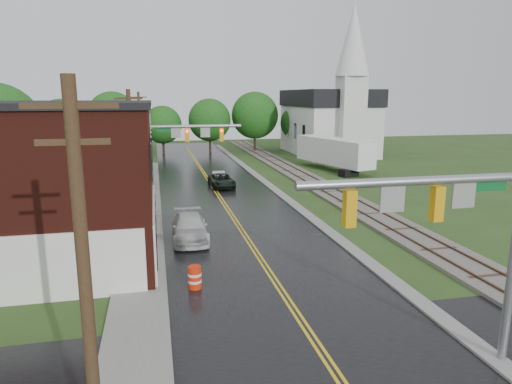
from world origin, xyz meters
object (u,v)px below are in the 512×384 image
object	(u,v)px
tree_left_e	(122,129)
traffic_signal_far	(178,142)
brick_building	(9,186)
suv_dark	(222,181)
sedan_silver	(219,178)
construction_barrel	(195,278)
utility_pole_b	(132,154)
church	(331,115)
utility_pole_a	(85,284)
semi_trailer	(334,151)
pickup_white	(190,228)
traffic_signal_near	(458,220)
utility_pole_c	(140,130)
tree_left_c	(68,136)

from	to	relation	value
tree_left_e	traffic_signal_far	bearing A→B (deg)	-74.11
brick_building	tree_left_e	distance (m)	31.12
suv_dark	sedan_silver	xyz separation A→B (m)	(0.00, 2.03, -0.05)
brick_building	construction_barrel	distance (m)	10.69
utility_pole_b	suv_dark	bearing A→B (deg)	54.83
church	utility_pole_b	size ratio (longest dim) A/B	2.22
utility_pole_a	semi_trailer	xyz separation A→B (m)	(21.83, 40.02, -2.50)
brick_building	church	distance (m)	50.58
traffic_signal_far	suv_dark	bearing A→B (deg)	53.59
suv_dark	sedan_silver	size ratio (longest dim) A/B	1.28
brick_building	pickup_white	distance (m)	9.96
traffic_signal_far	utility_pole_b	size ratio (longest dim) A/B	0.82
brick_building	pickup_white	bearing A→B (deg)	14.12
traffic_signal_near	utility_pole_b	xyz separation A→B (m)	(-10.27, 20.00, -0.25)
utility_pole_c	tree_left_e	distance (m)	2.79
semi_trailer	traffic_signal_near	bearing A→B (deg)	-106.91
utility_pole_c	suv_dark	distance (m)	14.15
suv_dark	semi_trailer	bearing A→B (deg)	24.64
utility_pole_a	tree_left_c	xyz separation A→B (m)	(-7.05, 39.90, -0.21)
utility_pole_c	semi_trailer	world-z (taller)	utility_pole_c
utility_pole_a	construction_barrel	xyz separation A→B (m)	(3.05, 10.00, -4.19)
pickup_white	semi_trailer	bearing A→B (deg)	51.99
tree_left_c	church	bearing A→B (deg)	22.24
brick_building	tree_left_c	size ratio (longest dim) A/B	1.87
utility_pole_c	tree_left_e	xyz separation A→B (m)	(-2.05, 1.90, 0.09)
brick_building	tree_left_c	xyz separation A→B (m)	(-1.36, 24.90, 0.36)
traffic_signal_near	utility_pole_a	size ratio (longest dim) A/B	0.82
sedan_silver	semi_trailer	bearing A→B (deg)	26.02
suv_dark	utility_pole_c	bearing A→B (deg)	121.82
sedan_silver	pickup_white	bearing A→B (deg)	-97.59
utility_pole_c	pickup_white	xyz separation A→B (m)	(3.39, -26.72, -3.98)
sedan_silver	church	bearing A→B (deg)	50.51
sedan_silver	utility_pole_c	bearing A→B (deg)	135.51
suv_dark	semi_trailer	size ratio (longest dim) A/B	0.38
utility_pole_a	utility_pole_c	size ratio (longest dim) A/B	1.00
traffic_signal_far	semi_trailer	size ratio (longest dim) A/B	0.61
semi_trailer	construction_barrel	xyz separation A→B (m)	(-18.78, -30.02, -1.69)
brick_building	church	xyz separation A→B (m)	(32.48, 38.74, 1.68)
sedan_silver	semi_trailer	xyz separation A→B (m)	(14.23, 5.21, 1.64)
utility_pole_a	tree_left_c	size ratio (longest dim) A/B	1.18
sedan_silver	tree_left_e	bearing A→B (deg)	136.95
utility_pole_a	suv_dark	world-z (taller)	utility_pole_a
utility_pole_c	construction_barrel	size ratio (longest dim) A/B	8.51
traffic_signal_far	suv_dark	world-z (taller)	traffic_signal_far
traffic_signal_near	construction_barrel	xyz separation A→B (m)	(-7.23, 8.00, -4.44)
traffic_signal_far	sedan_silver	distance (m)	9.92
utility_pole_a	construction_barrel	bearing A→B (deg)	73.06
sedan_silver	pickup_white	world-z (taller)	pickup_white
pickup_white	construction_barrel	bearing A→B (deg)	-91.67
utility_pole_a	semi_trailer	distance (m)	45.65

